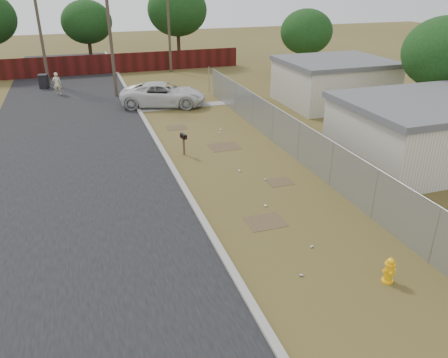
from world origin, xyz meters
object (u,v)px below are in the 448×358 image
object	(u,v)px
fire_hydrant	(389,270)
pedestrian	(57,84)
mailbox	(184,138)
pickup_truck	(163,94)
trash_bin	(44,81)

from	to	relation	value
fire_hydrant	pedestrian	size ratio (longest dim) A/B	0.51
fire_hydrant	mailbox	size ratio (longest dim) A/B	0.75
mailbox	pickup_truck	world-z (taller)	pickup_truck
pedestrian	trash_bin	xyz separation A→B (m)	(-1.10, 2.66, -0.28)
fire_hydrant	mailbox	xyz separation A→B (m)	(-3.28, 11.91, 0.50)
pickup_truck	pedestrian	xyz separation A→B (m)	(-7.08, 5.77, 0.04)
trash_bin	pedestrian	bearing A→B (deg)	-67.53
pickup_truck	trash_bin	bearing A→B (deg)	62.35
fire_hydrant	pickup_truck	xyz separation A→B (m)	(-2.36, 21.54, 0.41)
mailbox	pedestrian	bearing A→B (deg)	111.80
fire_hydrant	pedestrian	bearing A→B (deg)	109.07
pedestrian	pickup_truck	bearing A→B (deg)	149.44
mailbox	trash_bin	world-z (taller)	mailbox
fire_hydrant	pedestrian	distance (m)	28.89
fire_hydrant	trash_bin	size ratio (longest dim) A/B	0.77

